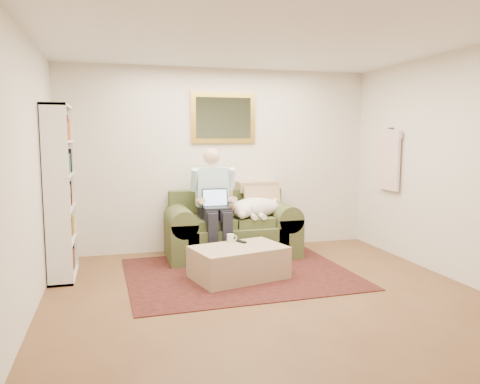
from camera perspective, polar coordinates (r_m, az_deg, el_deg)
name	(u,v)px	position (r m, az deg, el deg)	size (l,w,h in m)	color
room_shell	(267,171)	(4.72, 3.36, 2.61)	(4.51, 5.00, 2.61)	brown
rug	(239,273)	(5.70, -0.10, -9.88)	(2.64, 2.11, 0.01)	black
sofa	(231,234)	(6.46, -1.05, -5.13)	(1.77, 0.90, 1.06)	#48572E
seated_man	(215,205)	(6.16, -3.08, -1.58)	(0.58, 0.83, 1.49)	#8CCCD8
laptop	(216,203)	(6.09, -2.94, -1.34)	(0.34, 0.27, 0.25)	black
sleeping_dog	(255,207)	(6.39, 1.90, -1.88)	(0.73, 0.46, 0.27)	white
ottoman	(239,263)	(5.48, -0.17, -8.60)	(1.03, 0.66, 0.38)	tan
coffee_mug	(230,238)	(5.64, -1.18, -5.65)	(0.08, 0.08, 0.10)	white
tv_remote	(241,242)	(5.64, 0.16, -6.07)	(0.05, 0.15, 0.02)	black
bookshelf	(60,192)	(5.77, -21.11, -0.05)	(0.28, 0.80, 2.00)	white
wall_mirror	(223,118)	(6.76, -2.03, 9.01)	(0.94, 0.04, 0.72)	gold
hanging_shirt	(389,157)	(6.80, 17.68, 4.04)	(0.06, 0.52, 0.90)	beige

